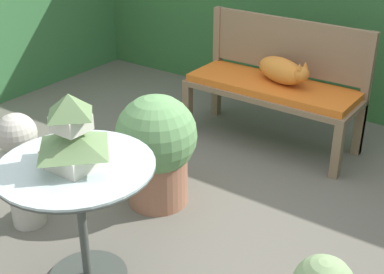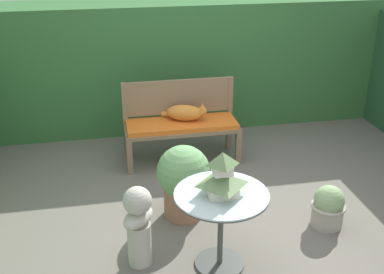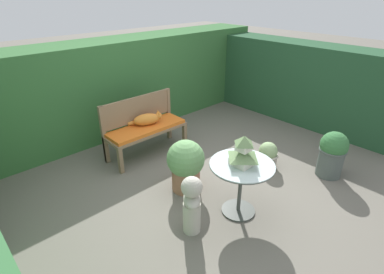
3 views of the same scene
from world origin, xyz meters
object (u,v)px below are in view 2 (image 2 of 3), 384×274
garden_bench (182,128)px  pagoda_birdhouse (222,176)px  potted_plant_hedge_corner (184,180)px  potted_plant_table_near (328,207)px  cat (185,113)px  garden_bust (139,223)px  patio_table (221,209)px

garden_bench → pagoda_birdhouse: size_ratio=3.70×
garden_bench → potted_plant_hedge_corner: bearing=-99.0°
potted_plant_hedge_corner → potted_plant_table_near: size_ratio=1.77×
cat → potted_plant_hedge_corner: size_ratio=0.70×
cat → garden_bench: bearing=-119.7°
garden_bust → patio_table: bearing=-65.4°
garden_bust → cat: bearing=16.4°
garden_bust → garden_bench: bearing=17.4°
potted_plant_hedge_corner → potted_plant_table_near: (1.24, -0.41, -0.18)m
potted_plant_table_near → cat: bearing=123.0°
cat → pagoda_birdhouse: size_ratio=1.42×
potted_plant_table_near → pagoda_birdhouse: bearing=-162.1°
cat → potted_plant_table_near: (1.02, -1.57, -0.38)m
potted_plant_hedge_corner → cat: bearing=78.9°
cat → potted_plant_hedge_corner: (-0.23, -1.15, -0.19)m
garden_bench → potted_plant_table_near: bearing=-55.0°
pagoda_birdhouse → potted_plant_hedge_corner: 0.89m
pagoda_birdhouse → potted_plant_hedge_corner: pagoda_birdhouse is taller
pagoda_birdhouse → potted_plant_table_near: (1.08, 0.35, -0.62)m
patio_table → pagoda_birdhouse: pagoda_birdhouse is taller
garden_bench → cat: bearing=41.3°
cat → potted_plant_table_near: bearing=-38.1°
garden_bench → patio_table: size_ratio=1.76×
potted_plant_hedge_corner → potted_plant_table_near: bearing=-18.3°
patio_table → garden_bust: bearing=166.8°
potted_plant_table_near → garden_bust: bearing=-173.2°
garden_bench → potted_plant_table_near: (1.07, -1.52, -0.22)m
garden_bust → potted_plant_hedge_corner: size_ratio=0.99×
patio_table → garden_bust: 0.65m
potted_plant_table_near → garden_bench: bearing=125.0°
garden_bench → patio_table: patio_table is taller
garden_bench → potted_plant_table_near: 1.87m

